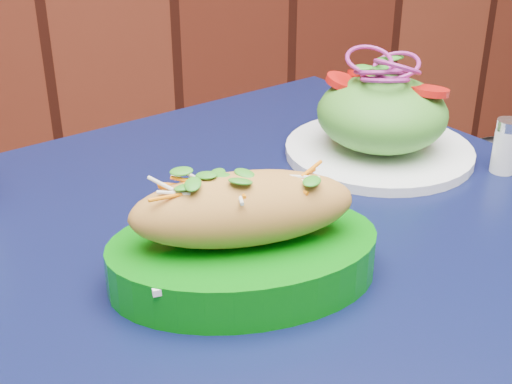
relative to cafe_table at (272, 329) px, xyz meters
name	(u,v)px	position (x,y,z in m)	size (l,w,h in m)	color
cafe_table	(272,329)	(0.00, 0.00, 0.00)	(1.00, 1.00, 0.75)	black
banh_mi_basket	(243,238)	(-0.04, -0.03, 0.13)	(0.26, 0.19, 0.11)	#056F0A
salad_plate	(381,119)	(0.21, 0.18, 0.14)	(0.23, 0.23, 0.13)	white
salt_shaker	(506,146)	(0.33, 0.08, 0.12)	(0.03, 0.03, 0.07)	white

